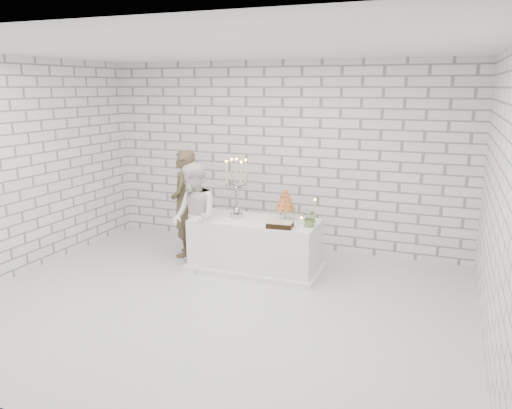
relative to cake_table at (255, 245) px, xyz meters
name	(u,v)px	position (x,y,z in m)	size (l,w,h in m)	color
ground	(216,303)	(-0.03, -1.25, -0.38)	(6.00, 5.00, 0.01)	silver
ceiling	(211,48)	(-0.03, -1.25, 2.62)	(6.00, 5.00, 0.01)	white
wall_back	(282,156)	(-0.03, 1.25, 1.12)	(6.00, 0.01, 3.00)	white
wall_front	(58,246)	(-0.03, -3.75, 1.12)	(6.00, 0.01, 3.00)	white
wall_left	(17,168)	(-3.03, -1.25, 1.12)	(0.01, 5.00, 3.00)	white
wall_right	(499,205)	(2.97, -1.25, 1.12)	(0.01, 5.00, 3.00)	white
cake_table	(255,245)	(0.00, 0.00, 0.00)	(1.80, 0.80, 0.75)	white
groom	(184,204)	(-1.27, 0.22, 0.45)	(0.60, 0.40, 1.66)	#42341F
bride	(194,217)	(-0.82, -0.28, 0.40)	(0.76, 0.59, 1.56)	white
candelabra	(236,188)	(-0.31, 0.05, 0.81)	(0.35, 0.35, 0.86)	#A8A7B2
croquembouche	(285,204)	(0.40, 0.16, 0.60)	(0.30, 0.30, 0.46)	#A3582B
chocolate_cake	(280,224)	(0.45, -0.24, 0.42)	(0.34, 0.24, 0.08)	black
pillar_candle	(302,222)	(0.71, -0.11, 0.44)	(0.08, 0.08, 0.12)	white
extra_taper	(315,212)	(0.83, 0.15, 0.54)	(0.06, 0.06, 0.32)	beige
flowers	(311,218)	(0.83, -0.07, 0.50)	(0.23, 0.20, 0.25)	#406736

